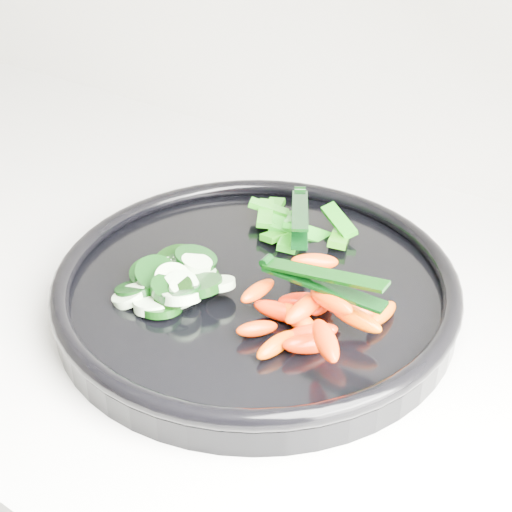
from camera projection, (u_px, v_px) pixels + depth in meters
The scene contains 7 objects.
counter at pixel (65, 444), 1.13m from camera, with size 2.02×0.62×0.93m.
veggie_tray at pixel (256, 287), 0.66m from camera, with size 0.47×0.47×0.04m.
cucumber_pile at pixel (175, 279), 0.65m from camera, with size 0.12×0.12×0.04m.
carrot_pile at pixel (314, 313), 0.59m from camera, with size 0.12×0.14×0.06m.
pepper_pile at pixel (295, 225), 0.74m from camera, with size 0.12×0.09×0.03m.
tong_carrot at pixel (319, 279), 0.58m from camera, with size 0.11×0.02×0.02m.
tong_pepper at pixel (300, 213), 0.72m from camera, with size 0.07×0.10×0.02m.
Camera 1 is at (0.70, 1.23, 1.34)m, focal length 50.00 mm.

